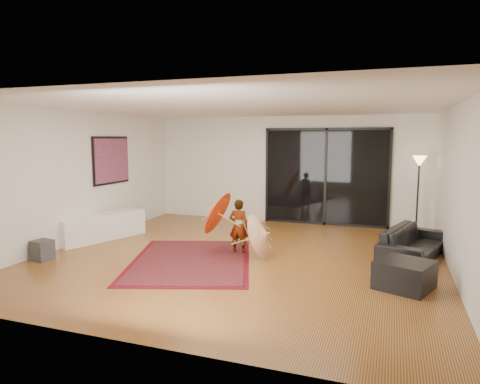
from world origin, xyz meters
The scene contains 17 objects.
floor centered at (0.00, 0.00, 0.00)m, with size 7.00×7.00×0.00m, color #A1682C.
ceiling centered at (0.00, 0.00, 2.70)m, with size 7.00×7.00×0.00m, color white.
wall_back centered at (0.00, 3.50, 1.35)m, with size 7.00×7.00×0.00m, color silver.
wall_front centered at (0.00, -3.50, 1.35)m, with size 7.00×7.00×0.00m, color silver.
wall_left centered at (-3.50, 0.00, 1.35)m, with size 7.00×7.00×0.00m, color silver.
wall_right centered at (3.50, 0.00, 1.35)m, with size 7.00×7.00×0.00m, color silver.
sliding_door centered at (1.00, 3.47, 1.20)m, with size 3.06×0.07×2.40m.
painting centered at (-3.46, 1.00, 1.65)m, with size 0.04×1.28×1.08m.
media_console centered at (-3.25, 0.28, 0.27)m, with size 0.49×1.96×0.54m, color white.
speaker centered at (-3.25, -1.37, 0.18)m, with size 0.31×0.31×0.35m, color #424244.
persian_rug centered at (-0.74, -0.54, 0.01)m, with size 2.84×3.35×0.02m.
sofa centered at (2.95, 0.95, 0.28)m, with size 1.92×0.75×0.56m, color black.
ottoman centered at (2.78, -0.75, 0.20)m, with size 0.70×0.70×0.40m, color black.
floor_lamp centered at (3.10, 3.00, 1.39)m, with size 0.30×0.30×1.77m.
child centered at (-0.12, 0.23, 0.51)m, with size 0.37×0.24×1.02m, color #999999.
parasol_orange centered at (-0.67, 0.18, 0.73)m, with size 0.54×0.87×0.89m.
parasol_white centered at (0.48, 0.08, 0.50)m, with size 0.52×0.83×0.90m.
Camera 1 is at (2.55, -7.15, 2.16)m, focal length 32.00 mm.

